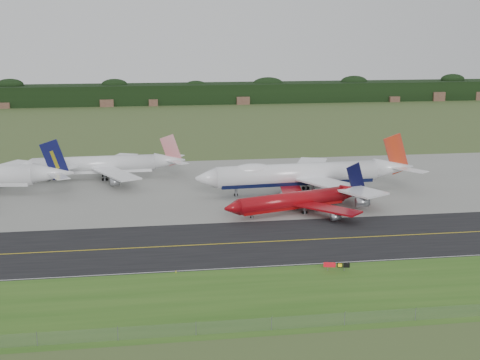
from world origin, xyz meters
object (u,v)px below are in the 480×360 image
jet_ba_747 (305,174)px  jet_star_tail (104,165)px  jet_red_737 (300,200)px  taxiway_sign (336,265)px

jet_ba_747 → jet_star_tail: 64.23m
jet_red_737 → jet_star_tail: size_ratio=0.81×
jet_red_737 → taxiway_sign: bearing=-93.9°
jet_ba_747 → jet_red_737: jet_ba_747 is taller
taxiway_sign → jet_star_tail: bearing=118.7°
jet_star_tail → taxiway_sign: jet_star_tail is taller
taxiway_sign → jet_ba_747: bearing=81.7°
jet_star_tail → jet_ba_747: bearing=-25.0°
jet_red_737 → taxiway_sign: jet_red_737 is taller
jet_red_737 → jet_ba_747: bearing=72.6°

